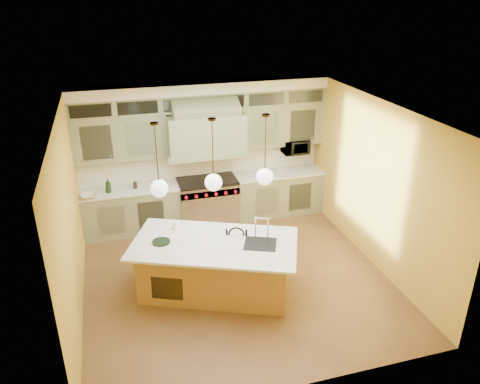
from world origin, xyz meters
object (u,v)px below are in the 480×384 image
object	(u,v)px
counter_stool	(236,256)
microwave	(295,147)
kitchen_island	(216,265)
range	(208,201)

from	to	relation	value
counter_stool	microwave	world-z (taller)	microwave
kitchen_island	counter_stool	distance (m)	0.35
kitchen_island	counter_stool	world-z (taller)	kitchen_island
range	microwave	bearing A→B (deg)	3.12
microwave	range	bearing A→B (deg)	-176.88
microwave	counter_stool	bearing A→B (deg)	-128.63
range	kitchen_island	xyz separation A→B (m)	(-0.40, -2.40, -0.01)
counter_stool	microwave	bearing A→B (deg)	72.46
kitchen_island	range	bearing A→B (deg)	104.02
range	counter_stool	size ratio (longest dim) A/B	1.13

